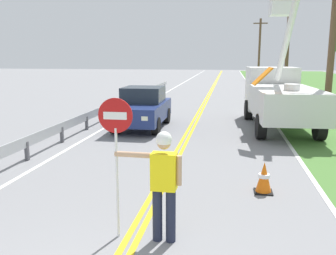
# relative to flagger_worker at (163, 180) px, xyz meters

# --- Properties ---
(centerline_yellow_left) EXTENTS (0.11, 110.00, 0.01)m
(centerline_yellow_left) POSITION_rel_flagger_worker_xyz_m (-0.61, 17.23, -1.04)
(centerline_yellow_left) COLOR yellow
(centerline_yellow_left) RESTS_ON ground
(centerline_yellow_right) EXTENTS (0.11, 110.00, 0.01)m
(centerline_yellow_right) POSITION_rel_flagger_worker_xyz_m (-0.43, 17.23, -1.04)
(centerline_yellow_right) COLOR yellow
(centerline_yellow_right) RESTS_ON ground
(edge_line_right) EXTENTS (0.12, 110.00, 0.01)m
(edge_line_right) POSITION_rel_flagger_worker_xyz_m (3.08, 17.23, -1.04)
(edge_line_right) COLOR silver
(edge_line_right) RESTS_ON ground
(edge_line_left) EXTENTS (0.12, 110.00, 0.01)m
(edge_line_left) POSITION_rel_flagger_worker_xyz_m (-4.12, 17.23, -1.04)
(edge_line_left) COLOR silver
(edge_line_left) RESTS_ON ground
(flagger_worker) EXTENTS (1.09, 0.25, 1.83)m
(flagger_worker) POSITION_rel_flagger_worker_xyz_m (0.00, 0.00, 0.00)
(flagger_worker) COLOR #1E2338
(flagger_worker) RESTS_ON ground
(stop_sign_paddle) EXTENTS (0.56, 0.04, 2.33)m
(stop_sign_paddle) POSITION_rel_flagger_worker_xyz_m (-0.77, 0.02, 0.66)
(stop_sign_paddle) COLOR silver
(stop_sign_paddle) RESTS_ON ground
(utility_bucket_truck) EXTENTS (2.67, 6.92, 5.44)m
(utility_bucket_truck) POSITION_rel_flagger_worker_xyz_m (3.07, 10.59, 0.37)
(utility_bucket_truck) COLOR silver
(utility_bucket_truck) RESTS_ON ground
(oncoming_sedan_nearest) EXTENTS (1.95, 4.12, 1.70)m
(oncoming_sedan_nearest) POSITION_rel_flagger_worker_xyz_m (-2.56, 9.41, -0.21)
(oncoming_sedan_nearest) COLOR navy
(oncoming_sedan_nearest) RESTS_ON ground
(utility_pole_near) EXTENTS (1.80, 0.28, 8.70)m
(utility_pole_near) POSITION_rel_flagger_worker_xyz_m (5.16, 11.02, 3.49)
(utility_pole_near) COLOR brown
(utility_pole_near) RESTS_ON ground
(utility_pole_mid) EXTENTS (1.80, 0.28, 8.73)m
(utility_pole_mid) POSITION_rel_flagger_worker_xyz_m (5.44, 25.17, 3.50)
(utility_pole_mid) COLOR brown
(utility_pole_mid) RESTS_ON ground
(utility_pole_far) EXTENTS (1.80, 0.28, 7.76)m
(utility_pole_far) POSITION_rel_flagger_worker_xyz_m (4.81, 45.09, 3.01)
(utility_pole_far) COLOR brown
(utility_pole_far) RESTS_ON ground
(traffic_cone_lead) EXTENTS (0.40, 0.40, 0.70)m
(traffic_cone_lead) POSITION_rel_flagger_worker_xyz_m (1.81, 2.49, -0.71)
(traffic_cone_lead) COLOR orange
(traffic_cone_lead) RESTS_ON ground
(guardrail_left_shoulder) EXTENTS (0.10, 32.00, 0.71)m
(guardrail_left_shoulder) POSITION_rel_flagger_worker_xyz_m (-4.72, 12.00, -0.53)
(guardrail_left_shoulder) COLOR #9EA0A3
(guardrail_left_shoulder) RESTS_ON ground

